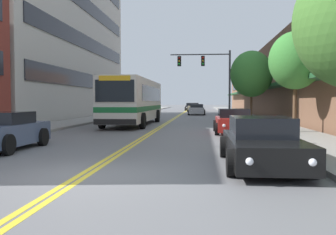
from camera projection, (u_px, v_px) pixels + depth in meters
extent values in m
plane|color=slate|center=(180.00, 115.00, 45.19)|extent=(240.00, 240.00, 0.00)
cube|color=gray|center=(122.00, 114.00, 45.83)|extent=(3.12, 106.00, 0.15)
cube|color=gray|center=(239.00, 115.00, 44.54)|extent=(3.12, 106.00, 0.15)
cube|color=yellow|center=(179.00, 115.00, 45.20)|extent=(0.14, 106.00, 0.01)
cube|color=yellow|center=(181.00, 115.00, 45.18)|extent=(0.14, 106.00, 0.01)
cube|color=#BCB7AD|center=(31.00, 8.00, 38.45)|extent=(12.00, 30.40, 22.54)
cube|color=black|center=(89.00, 81.00, 38.24)|extent=(0.08, 27.96, 1.40)
cube|color=black|center=(89.00, 44.00, 38.07)|extent=(0.08, 27.96, 1.40)
cube|color=black|center=(89.00, 7.00, 37.90)|extent=(0.08, 27.96, 1.40)
cube|color=brown|center=(289.00, 85.00, 43.85)|extent=(8.00, 68.00, 7.22)
cube|color=#1E4C28|center=(250.00, 91.00, 44.30)|extent=(1.10, 61.20, 0.24)
cube|color=black|center=(254.00, 77.00, 44.18)|extent=(0.08, 61.20, 1.40)
cube|color=silver|center=(134.00, 100.00, 26.91)|extent=(2.47, 12.11, 2.83)
cube|color=#196B33|center=(134.00, 108.00, 26.94)|extent=(2.49, 12.13, 0.32)
cube|color=black|center=(136.00, 94.00, 27.49)|extent=(2.50, 9.44, 1.02)
cube|color=black|center=(115.00, 91.00, 20.85)|extent=(2.22, 0.04, 1.24)
cube|color=yellow|center=(115.00, 78.00, 20.81)|extent=(1.78, 0.06, 0.28)
cube|color=black|center=(115.00, 122.00, 20.91)|extent=(2.42, 0.08, 0.32)
cylinder|color=black|center=(102.00, 121.00, 22.99)|extent=(0.30, 1.00, 1.00)
cylinder|color=black|center=(143.00, 121.00, 22.76)|extent=(0.30, 1.00, 1.00)
cylinder|color=black|center=(127.00, 116.00, 30.40)|extent=(0.30, 1.00, 1.00)
cylinder|color=black|center=(157.00, 116.00, 30.16)|extent=(0.30, 1.00, 1.00)
cube|color=beige|center=(137.00, 113.00, 40.48)|extent=(1.72, 4.23, 0.55)
cube|color=black|center=(138.00, 108.00, 40.62)|extent=(1.48, 1.86, 0.52)
cylinder|color=black|center=(127.00, 114.00, 39.26)|extent=(0.22, 0.61, 0.61)
cylinder|color=black|center=(144.00, 114.00, 39.10)|extent=(0.22, 0.61, 0.61)
cylinder|color=black|center=(132.00, 113.00, 41.87)|extent=(0.22, 0.61, 0.61)
cylinder|color=black|center=(147.00, 113.00, 41.71)|extent=(0.22, 0.61, 0.61)
sphere|color=silver|center=(128.00, 113.00, 38.41)|extent=(0.16, 0.16, 0.16)
sphere|color=silver|center=(140.00, 113.00, 38.30)|extent=(0.16, 0.16, 0.16)
cube|color=red|center=(135.00, 112.00, 42.64)|extent=(0.18, 0.04, 0.10)
cube|color=red|center=(146.00, 112.00, 42.53)|extent=(0.18, 0.04, 0.10)
cube|color=#475675|center=(0.00, 134.00, 13.05)|extent=(1.92, 4.16, 0.72)
cube|color=black|center=(2.00, 118.00, 13.19)|extent=(1.65, 1.83, 0.42)
cylinder|color=black|center=(8.00, 145.00, 11.69)|extent=(0.22, 0.67, 0.67)
cylinder|color=black|center=(43.00, 137.00, 14.26)|extent=(0.22, 0.67, 0.67)
cube|color=red|center=(12.00, 129.00, 15.19)|extent=(0.18, 0.04, 0.10)
cube|color=red|center=(44.00, 129.00, 15.07)|extent=(0.18, 0.04, 0.10)
cube|color=black|center=(262.00, 148.00, 9.78)|extent=(1.74, 4.78, 0.59)
cube|color=black|center=(261.00, 126.00, 9.95)|extent=(1.50, 2.10, 0.52)
cylinder|color=black|center=(231.00, 163.00, 8.40)|extent=(0.22, 0.63, 0.63)
cylinder|color=black|center=(313.00, 164.00, 8.24)|extent=(0.22, 0.63, 0.63)
cylinder|color=black|center=(224.00, 147.00, 11.35)|extent=(0.22, 0.63, 0.63)
cylinder|color=black|center=(284.00, 147.00, 11.18)|extent=(0.22, 0.63, 0.63)
sphere|color=silver|center=(250.00, 161.00, 7.44)|extent=(0.16, 0.16, 0.16)
sphere|color=silver|center=(313.00, 162.00, 7.33)|extent=(0.16, 0.16, 0.16)
cube|color=red|center=(231.00, 138.00, 12.23)|extent=(0.18, 0.04, 0.10)
cube|color=red|center=(270.00, 138.00, 12.11)|extent=(0.18, 0.04, 0.10)
cube|color=maroon|center=(234.00, 124.00, 19.73)|extent=(1.81, 4.07, 0.66)
cube|color=black|center=(234.00, 113.00, 19.86)|extent=(1.55, 1.79, 0.47)
cylinder|color=black|center=(217.00, 129.00, 18.56)|extent=(0.22, 0.62, 0.62)
cylinder|color=black|center=(255.00, 129.00, 18.39)|extent=(0.22, 0.62, 0.62)
cylinder|color=black|center=(215.00, 126.00, 21.08)|extent=(0.22, 0.62, 0.62)
cylinder|color=black|center=(249.00, 126.00, 20.91)|extent=(0.22, 0.62, 0.62)
sphere|color=silver|center=(224.00, 126.00, 17.74)|extent=(0.16, 0.16, 0.16)
sphere|color=silver|center=(251.00, 126.00, 17.62)|extent=(0.16, 0.16, 0.16)
cube|color=red|center=(220.00, 121.00, 21.82)|extent=(0.18, 0.04, 0.10)
cube|color=red|center=(242.00, 121.00, 21.70)|extent=(0.18, 0.04, 0.10)
cube|color=#B7B7BC|center=(197.00, 110.00, 45.93)|extent=(1.80, 4.71, 0.73)
cube|color=black|center=(197.00, 106.00, 46.09)|extent=(1.55, 2.07, 0.42)
cylinder|color=black|center=(189.00, 113.00, 44.57)|extent=(0.22, 0.63, 0.63)
cylinder|color=black|center=(204.00, 113.00, 44.40)|extent=(0.22, 0.63, 0.63)
cylinder|color=black|center=(190.00, 112.00, 47.47)|extent=(0.22, 0.63, 0.63)
cylinder|color=black|center=(204.00, 112.00, 47.31)|extent=(0.22, 0.63, 0.63)
sphere|color=silver|center=(191.00, 111.00, 43.62)|extent=(0.16, 0.16, 0.16)
sphere|color=silver|center=(202.00, 111.00, 43.50)|extent=(0.16, 0.16, 0.16)
cube|color=red|center=(192.00, 110.00, 48.34)|extent=(0.18, 0.04, 0.10)
cube|color=red|center=(202.00, 110.00, 48.22)|extent=(0.18, 0.04, 0.10)
cube|color=#BCAD89|center=(194.00, 108.00, 60.02)|extent=(1.78, 4.16, 0.74)
cube|color=black|center=(194.00, 104.00, 60.16)|extent=(1.53, 1.83, 0.47)
cylinder|color=black|center=(188.00, 110.00, 58.83)|extent=(0.22, 0.65, 0.65)
cylinder|color=black|center=(199.00, 110.00, 58.67)|extent=(0.22, 0.65, 0.65)
cylinder|color=black|center=(188.00, 109.00, 61.40)|extent=(0.22, 0.65, 0.65)
cylinder|color=black|center=(199.00, 109.00, 61.23)|extent=(0.22, 0.65, 0.65)
sphere|color=silver|center=(189.00, 108.00, 57.99)|extent=(0.16, 0.16, 0.16)
sphere|color=silver|center=(197.00, 108.00, 57.88)|extent=(0.16, 0.16, 0.16)
cube|color=red|center=(190.00, 108.00, 62.16)|extent=(0.18, 0.04, 0.10)
cube|color=red|center=(198.00, 108.00, 62.04)|extent=(0.18, 0.04, 0.10)
cube|color=#232328|center=(191.00, 107.00, 66.33)|extent=(1.74, 4.68, 0.71)
cube|color=black|center=(191.00, 104.00, 66.49)|extent=(1.50, 2.06, 0.44)
cylinder|color=black|center=(185.00, 109.00, 64.98)|extent=(0.22, 0.66, 0.66)
cylinder|color=black|center=(196.00, 109.00, 64.82)|extent=(0.22, 0.66, 0.66)
cylinder|color=black|center=(186.00, 108.00, 67.87)|extent=(0.22, 0.66, 0.66)
cylinder|color=black|center=(196.00, 108.00, 67.71)|extent=(0.22, 0.66, 0.66)
sphere|color=silver|center=(187.00, 107.00, 64.04)|extent=(0.16, 0.16, 0.16)
sphere|color=silver|center=(194.00, 107.00, 63.93)|extent=(0.16, 0.16, 0.16)
cube|color=red|center=(188.00, 107.00, 68.73)|extent=(0.18, 0.04, 0.10)
cube|color=red|center=(195.00, 107.00, 68.61)|extent=(0.18, 0.04, 0.10)
cylinder|color=#47474C|center=(230.00, 85.00, 34.29)|extent=(0.18, 0.18, 6.33)
cylinder|color=#47474C|center=(200.00, 54.00, 34.42)|extent=(5.45, 0.11, 0.11)
cube|color=black|center=(203.00, 61.00, 34.42)|extent=(0.34, 0.26, 0.92)
sphere|color=red|center=(203.00, 58.00, 34.25)|extent=(0.18, 0.18, 0.18)
sphere|color=yellow|center=(203.00, 61.00, 34.26)|extent=(0.18, 0.18, 0.18)
sphere|color=green|center=(203.00, 64.00, 34.27)|extent=(0.18, 0.18, 0.18)
cylinder|color=black|center=(203.00, 55.00, 34.40)|extent=(0.02, 0.02, 0.14)
cube|color=black|center=(179.00, 61.00, 34.62)|extent=(0.34, 0.26, 0.92)
sphere|color=red|center=(179.00, 58.00, 34.45)|extent=(0.18, 0.18, 0.18)
sphere|color=yellow|center=(179.00, 61.00, 34.46)|extent=(0.18, 0.18, 0.18)
sphere|color=green|center=(179.00, 64.00, 34.47)|extent=(0.18, 0.18, 0.18)
cylinder|color=black|center=(179.00, 55.00, 34.60)|extent=(0.02, 0.02, 0.14)
cylinder|color=brown|center=(295.00, 107.00, 19.04)|extent=(0.19, 0.19, 2.48)
ellipsoid|color=#387F33|center=(295.00, 60.00, 18.93)|extent=(2.67, 2.67, 2.94)
cylinder|color=brown|center=(251.00, 106.00, 28.70)|extent=(0.17, 0.17, 2.26)
ellipsoid|color=#387F33|center=(251.00, 74.00, 28.59)|extent=(3.22, 3.22, 3.54)
cylinder|color=red|center=(275.00, 127.00, 16.72)|extent=(0.26, 0.26, 0.75)
sphere|color=red|center=(275.00, 118.00, 16.70)|extent=(0.23, 0.23, 0.23)
cylinder|color=red|center=(271.00, 126.00, 16.73)|extent=(0.08, 0.11, 0.11)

